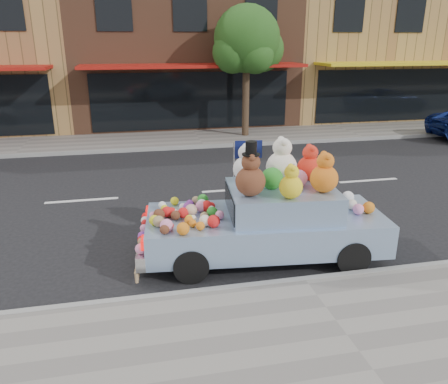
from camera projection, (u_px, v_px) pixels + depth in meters
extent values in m
plane|color=black|center=(235.00, 190.00, 11.89)|extent=(120.00, 120.00, 0.00)
cube|color=gray|center=(347.00, 339.00, 5.87)|extent=(60.00, 3.00, 0.12)
cube|color=gray|center=(198.00, 138.00, 17.88)|extent=(60.00, 3.00, 0.12)
cube|color=gray|center=(304.00, 281.00, 7.25)|extent=(60.00, 0.12, 0.13)
cube|color=gray|center=(204.00, 147.00, 16.49)|extent=(60.00, 0.12, 0.13)
cube|color=black|center=(3.00, 8.00, 16.24)|extent=(1.40, 0.06, 1.60)
cube|color=brown|center=(180.00, 48.00, 21.83)|extent=(10.00, 8.00, 7.00)
cube|color=black|center=(192.00, 101.00, 18.80)|extent=(8.50, 0.06, 2.40)
cube|color=#A1160E|center=(194.00, 66.00, 17.50)|extent=(9.00, 1.80, 0.12)
cube|color=black|center=(114.00, 10.00, 17.03)|extent=(1.40, 0.06, 1.60)
cube|color=black|center=(190.00, 11.00, 17.62)|extent=(1.40, 0.06, 1.60)
cube|color=black|center=(261.00, 12.00, 18.21)|extent=(1.40, 0.06, 1.60)
cube|color=#A67F45|center=(362.00, 47.00, 23.80)|extent=(10.00, 8.00, 7.00)
cube|color=black|center=(400.00, 95.00, 20.78)|extent=(8.50, 0.06, 2.40)
cube|color=yellow|center=(416.00, 63.00, 19.47)|extent=(9.00, 1.80, 0.12)
cube|color=black|center=(349.00, 13.00, 19.00)|extent=(1.40, 0.06, 1.60)
cube|color=black|center=(411.00, 14.00, 19.60)|extent=(1.40, 0.06, 1.60)
cylinder|color=#38281C|center=(246.00, 99.00, 17.77)|extent=(0.28, 0.28, 3.20)
sphere|color=#234B15|center=(247.00, 39.00, 17.00)|extent=(2.60, 2.60, 2.60)
sphere|color=#234B15|center=(261.00, 49.00, 17.55)|extent=(1.80, 1.80, 1.80)
sphere|color=#234B15|center=(233.00, 52.00, 16.86)|extent=(1.60, 1.60, 1.60)
sphere|color=#234B15|center=(256.00, 55.00, 16.69)|extent=(1.40, 1.40, 1.40)
sphere|color=#234B15|center=(236.00, 47.00, 17.60)|extent=(1.60, 1.60, 1.60)
cylinder|color=black|center=(353.00, 257.00, 7.57)|extent=(0.62, 0.26, 0.60)
cylinder|color=black|center=(323.00, 222.00, 9.03)|extent=(0.62, 0.26, 0.60)
cylinder|color=black|center=(191.00, 266.00, 7.28)|extent=(0.62, 0.26, 0.60)
cylinder|color=black|center=(188.00, 228.00, 8.74)|extent=(0.62, 0.26, 0.60)
cube|color=#89A6CC|center=(265.00, 229.00, 8.07)|extent=(4.45, 2.12, 0.60)
cube|color=#89A6CC|center=(282.00, 201.00, 7.92)|extent=(2.04, 1.68, 0.50)
cube|color=silver|center=(144.00, 242.00, 7.89)|extent=(0.34, 1.79, 0.26)
cube|color=red|center=(143.00, 243.00, 7.15)|extent=(0.09, 0.28, 0.16)
cube|color=red|center=(148.00, 212.00, 8.43)|extent=(0.09, 0.28, 0.16)
cube|color=black|center=(230.00, 203.00, 7.82)|extent=(0.17, 1.30, 0.40)
sphere|color=#572C18|center=(250.00, 181.00, 7.36)|extent=(0.51, 0.51, 0.51)
sphere|color=#572C18|center=(251.00, 162.00, 7.25)|extent=(0.32, 0.32, 0.32)
sphere|color=#572C18|center=(253.00, 158.00, 7.11)|extent=(0.12, 0.12, 0.12)
sphere|color=#572C18|center=(249.00, 155.00, 7.32)|extent=(0.12, 0.12, 0.12)
cylinder|color=black|center=(251.00, 154.00, 7.21)|extent=(0.30, 0.30, 0.02)
cylinder|color=black|center=(251.00, 148.00, 7.17)|extent=(0.19, 0.19, 0.22)
sphere|color=#F2E3C0|center=(281.00, 167.00, 8.08)|extent=(0.57, 0.57, 0.57)
sphere|color=#F2E3C0|center=(282.00, 147.00, 7.96)|extent=(0.36, 0.36, 0.36)
sphere|color=#F2E3C0|center=(285.00, 143.00, 7.80)|extent=(0.14, 0.14, 0.14)
sphere|color=#F2E3C0|center=(280.00, 140.00, 8.03)|extent=(0.14, 0.14, 0.14)
sphere|color=#D66114|center=(324.00, 179.00, 7.55)|extent=(0.49, 0.49, 0.49)
sphere|color=#D66114|center=(325.00, 161.00, 7.44)|extent=(0.30, 0.30, 0.30)
sphere|color=#D66114|center=(329.00, 157.00, 7.31)|extent=(0.11, 0.11, 0.11)
sphere|color=#D66114|center=(323.00, 154.00, 7.51)|extent=(0.11, 0.11, 0.11)
sphere|color=red|center=(309.00, 168.00, 8.20)|extent=(0.47, 0.47, 0.47)
sphere|color=red|center=(310.00, 153.00, 8.10)|extent=(0.29, 0.29, 0.29)
sphere|color=red|center=(313.00, 149.00, 7.98)|extent=(0.11, 0.11, 0.11)
sphere|color=red|center=(309.00, 146.00, 8.16)|extent=(0.11, 0.11, 0.11)
sphere|color=silver|center=(246.00, 169.00, 8.12)|extent=(0.48, 0.48, 0.48)
sphere|color=silver|center=(246.00, 153.00, 8.02)|extent=(0.30, 0.30, 0.30)
sphere|color=silver|center=(248.00, 149.00, 7.89)|extent=(0.11, 0.11, 0.11)
sphere|color=silver|center=(245.00, 146.00, 8.08)|extent=(0.11, 0.11, 0.11)
sphere|color=yellow|center=(291.00, 187.00, 7.26)|extent=(0.40, 0.40, 0.40)
sphere|color=yellow|center=(292.00, 172.00, 7.17)|extent=(0.25, 0.25, 0.25)
sphere|color=yellow|center=(294.00, 169.00, 7.07)|extent=(0.09, 0.09, 0.09)
sphere|color=yellow|center=(290.00, 166.00, 7.23)|extent=(0.09, 0.09, 0.09)
sphere|color=#237E22|center=(272.00, 179.00, 7.76)|extent=(0.40, 0.40, 0.40)
sphere|color=pink|center=(299.00, 178.00, 7.87)|extent=(0.32, 0.32, 0.32)
sphere|color=white|center=(175.00, 213.00, 7.85)|extent=(0.14, 0.14, 0.14)
sphere|color=red|center=(183.00, 213.00, 7.78)|extent=(0.19, 0.19, 0.19)
sphere|color=red|center=(211.00, 206.00, 8.15)|extent=(0.15, 0.15, 0.15)
sphere|color=olive|center=(196.00, 201.00, 8.42)|extent=(0.17, 0.17, 0.17)
sphere|color=gold|center=(175.00, 201.00, 8.40)|extent=(0.16, 0.16, 0.16)
sphere|color=red|center=(170.00, 226.00, 7.31)|extent=(0.13, 0.13, 0.13)
sphere|color=#772E8C|center=(188.00, 207.00, 8.06)|extent=(0.19, 0.19, 0.19)
sphere|color=pink|center=(220.00, 215.00, 7.72)|extent=(0.16, 0.16, 0.16)
sphere|color=orange|center=(193.00, 223.00, 7.40)|extent=(0.14, 0.14, 0.14)
sphere|color=#512717|center=(159.00, 214.00, 7.70)|extent=(0.20, 0.20, 0.20)
sphere|color=white|center=(202.00, 205.00, 8.16)|extent=(0.20, 0.20, 0.20)
sphere|color=orange|center=(200.00, 226.00, 7.28)|extent=(0.15, 0.15, 0.15)
sphere|color=orange|center=(189.00, 220.00, 7.51)|extent=(0.15, 0.15, 0.15)
sphere|color=#512717|center=(176.00, 215.00, 7.70)|extent=(0.17, 0.17, 0.17)
sphere|color=white|center=(211.00, 210.00, 8.00)|extent=(0.14, 0.14, 0.14)
sphere|color=red|center=(167.00, 212.00, 7.82)|extent=(0.19, 0.19, 0.19)
sphere|color=#237E22|center=(212.00, 212.00, 7.81)|extent=(0.20, 0.20, 0.20)
sphere|color=#237E22|center=(203.00, 200.00, 8.39)|extent=(0.22, 0.22, 0.22)
sphere|color=olive|center=(159.00, 221.00, 7.40)|extent=(0.20, 0.20, 0.20)
sphere|color=olive|center=(204.00, 216.00, 7.69)|extent=(0.15, 0.15, 0.15)
sphere|color=white|center=(162.00, 205.00, 8.20)|extent=(0.15, 0.15, 0.15)
sphere|color=gold|center=(154.00, 220.00, 7.47)|extent=(0.18, 0.18, 0.18)
sphere|color=white|center=(183.00, 207.00, 8.12)|extent=(0.14, 0.14, 0.14)
sphere|color=pink|center=(201.00, 206.00, 8.06)|extent=(0.20, 0.20, 0.20)
sphere|color=pink|center=(166.00, 225.00, 7.22)|extent=(0.22, 0.22, 0.22)
sphere|color=gold|center=(165.00, 208.00, 8.07)|extent=(0.13, 0.13, 0.13)
sphere|color=gold|center=(189.00, 219.00, 7.57)|extent=(0.15, 0.15, 0.15)
sphere|color=red|center=(207.00, 206.00, 8.07)|extent=(0.21, 0.21, 0.21)
sphere|color=red|center=(171.00, 212.00, 7.84)|extent=(0.17, 0.17, 0.17)
sphere|color=pink|center=(153.00, 215.00, 7.74)|extent=(0.14, 0.14, 0.14)
sphere|color=orange|center=(183.00, 229.00, 7.09)|extent=(0.22, 0.22, 0.22)
sphere|color=#772E8C|center=(190.00, 203.00, 8.30)|extent=(0.14, 0.14, 0.14)
sphere|color=beige|center=(193.00, 219.00, 7.59)|extent=(0.14, 0.14, 0.14)
sphere|color=#512717|center=(165.00, 229.00, 7.13)|extent=(0.16, 0.16, 0.16)
sphere|color=red|center=(214.00, 221.00, 7.38)|extent=(0.22, 0.22, 0.22)
sphere|color=beige|center=(205.00, 220.00, 7.44)|extent=(0.20, 0.20, 0.20)
sphere|color=#D8A88C|center=(191.00, 210.00, 7.84)|extent=(0.22, 0.22, 0.22)
sphere|color=white|center=(145.00, 220.00, 8.32)|extent=(0.16, 0.16, 0.16)
sphere|color=pink|center=(140.00, 249.00, 7.16)|extent=(0.18, 0.18, 0.18)
sphere|color=#772E8C|center=(142.00, 236.00, 7.64)|extent=(0.17, 0.17, 0.17)
sphere|color=red|center=(142.00, 240.00, 7.51)|extent=(0.15, 0.15, 0.15)
sphere|color=red|center=(146.00, 216.00, 8.51)|extent=(0.15, 0.15, 0.15)
sphere|color=red|center=(145.00, 223.00, 8.25)|extent=(0.13, 0.13, 0.13)
sphere|color=olive|center=(142.00, 242.00, 7.46)|extent=(0.14, 0.14, 0.14)
sphere|color=pink|center=(144.00, 228.00, 7.99)|extent=(0.14, 0.14, 0.14)
sphere|color=#512717|center=(335.00, 203.00, 8.24)|extent=(0.18, 0.18, 0.18)
sphere|color=white|center=(348.00, 197.00, 8.50)|extent=(0.24, 0.24, 0.24)
sphere|color=beige|center=(352.00, 204.00, 8.17)|extent=(0.20, 0.20, 0.20)
sphere|color=white|center=(333.00, 200.00, 8.30)|extent=(0.26, 0.26, 0.26)
sphere|color=pink|center=(358.00, 209.00, 7.94)|extent=(0.20, 0.20, 0.20)
sphere|color=orange|center=(369.00, 208.00, 7.98)|extent=(0.22, 0.22, 0.22)
cylinder|color=#997A54|center=(137.00, 278.00, 7.16)|extent=(0.06, 0.06, 0.17)
sphere|color=#997A54|center=(136.00, 273.00, 7.13)|extent=(0.07, 0.07, 0.07)
cylinder|color=#997A54|center=(137.00, 275.00, 7.25)|extent=(0.06, 0.06, 0.17)
sphere|color=#997A54|center=(137.00, 270.00, 7.22)|extent=(0.07, 0.07, 0.07)
cylinder|color=#997A54|center=(137.00, 272.00, 7.34)|extent=(0.06, 0.06, 0.17)
sphere|color=#997A54|center=(137.00, 267.00, 7.31)|extent=(0.07, 0.07, 0.07)
cylinder|color=#997A54|center=(138.00, 269.00, 7.43)|extent=(0.06, 0.06, 0.17)
sphere|color=#997A54|center=(138.00, 265.00, 7.40)|extent=(0.07, 0.07, 0.07)
cylinder|color=#997A54|center=(138.00, 267.00, 7.52)|extent=(0.06, 0.06, 0.17)
sphere|color=#997A54|center=(138.00, 262.00, 7.48)|extent=(0.07, 0.07, 0.07)
cylinder|color=#997A54|center=(139.00, 264.00, 7.60)|extent=(0.06, 0.06, 0.17)
sphere|color=#997A54|center=(138.00, 259.00, 7.57)|extent=(0.07, 0.07, 0.07)
cylinder|color=#997A54|center=(139.00, 262.00, 7.69)|extent=(0.06, 0.06, 0.17)
sphere|color=#997A54|center=(139.00, 257.00, 7.66)|extent=(0.07, 0.07, 0.07)
cylinder|color=#997A54|center=(140.00, 259.00, 7.78)|extent=(0.06, 0.06, 0.17)
sphere|color=#997A54|center=(139.00, 254.00, 7.75)|extent=(0.07, 0.07, 0.07)
cylinder|color=#997A54|center=(140.00, 257.00, 7.87)|extent=(0.06, 0.06, 0.17)
sphere|color=#997A54|center=(140.00, 252.00, 7.84)|extent=(0.07, 0.07, 0.07)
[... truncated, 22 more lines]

